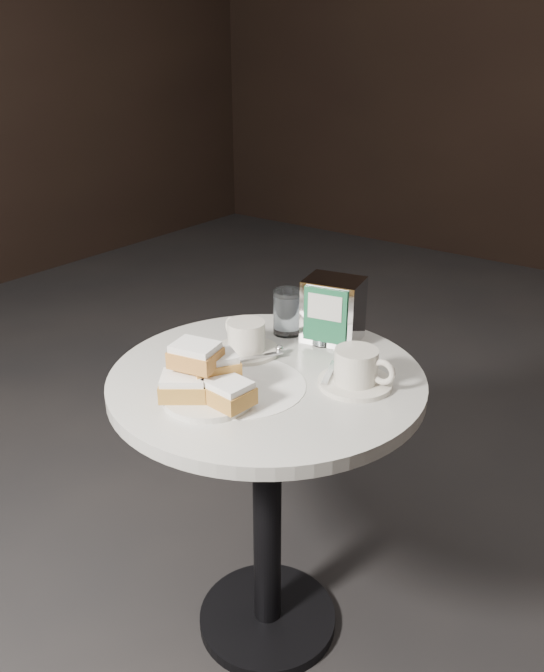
{
  "coord_description": "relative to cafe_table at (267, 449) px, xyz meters",
  "views": [
    {
      "loc": [
        0.77,
        -1.03,
        1.41
      ],
      "look_at": [
        0.0,
        0.02,
        0.83
      ],
      "focal_mm": 35.0,
      "sensor_mm": 36.0,
      "label": 1
    }
  ],
  "objects": [
    {
      "name": "ground",
      "position": [
        0.0,
        0.0,
        -0.55
      ],
      "size": [
        7.0,
        7.0,
        0.0
      ],
      "primitive_type": "plane",
      "color": "black",
      "rests_on": "ground"
    },
    {
      "name": "cafe_table",
      "position": [
        0.0,
        0.0,
        0.0
      ],
      "size": [
        0.7,
        0.7,
        0.74
      ],
      "color": "black",
      "rests_on": "ground"
    },
    {
      "name": "sugar_spill",
      "position": [
        -0.01,
        -0.08,
        0.2
      ],
      "size": [
        0.35,
        0.35,
        0.0
      ],
      "primitive_type": "cylinder",
      "rotation": [
        0.0,
        0.0,
        0.28
      ],
      "color": "white",
      "rests_on": "cafe_table"
    },
    {
      "name": "beignet_plate",
      "position": [
        -0.03,
        -0.17,
        0.24
      ],
      "size": [
        0.24,
        0.24,
        0.12
      ],
      "rotation": [
        0.0,
        0.0,
        0.33
      ],
      "color": "silver",
      "rests_on": "cafe_table"
    },
    {
      "name": "coffee_cup_left",
      "position": [
        -0.1,
        0.06,
        0.23
      ],
      "size": [
        0.19,
        0.19,
        0.08
      ],
      "rotation": [
        0.0,
        0.0,
        -0.29
      ],
      "color": "beige",
      "rests_on": "cafe_table"
    },
    {
      "name": "coffee_cup_right",
      "position": [
        0.18,
        0.07,
        0.23
      ],
      "size": [
        0.18,
        0.17,
        0.08
      ],
      "rotation": [
        0.0,
        0.0,
        0.09
      ],
      "color": "silver",
      "rests_on": "cafe_table"
    },
    {
      "name": "water_glass_left",
      "position": [
        -0.09,
        0.21,
        0.25
      ],
      "size": [
        0.09,
        0.09,
        0.11
      ],
      "rotation": [
        0.0,
        0.0,
        -0.4
      ],
      "color": "white",
      "rests_on": "cafe_table"
    },
    {
      "name": "water_glass_right",
      "position": [
        0.01,
        0.22,
        0.25
      ],
      "size": [
        0.08,
        0.08,
        0.1
      ],
      "rotation": [
        0.0,
        0.0,
        0.42
      ],
      "color": "white",
      "rests_on": "cafe_table"
    },
    {
      "name": "napkin_dispenser",
      "position": [
        0.02,
        0.24,
        0.28
      ],
      "size": [
        0.15,
        0.14,
        0.16
      ],
      "rotation": [
        0.0,
        0.0,
        0.2
      ],
      "color": "silver",
      "rests_on": "cafe_table"
    }
  ]
}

